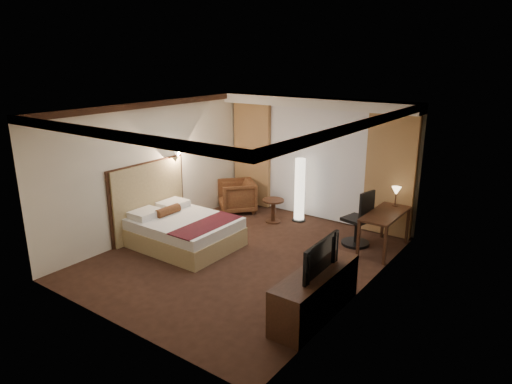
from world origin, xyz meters
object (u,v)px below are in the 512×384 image
Objects in this scene: floor_lamp at (300,190)px; bed at (185,232)px; office_chair at (357,217)px; side_table at (273,211)px; dresser at (315,293)px; desk at (384,232)px; television at (315,253)px; armchair at (237,195)px.

bed is at bearing -113.04° from floor_lamp.
floor_lamp is 1.27× the size of office_chair.
dresser is at bearing -47.27° from side_table.
television is at bearing -89.58° from desk.
office_chair is 1.16× the size of television.
bed is at bearing -107.38° from side_table.
desk is at bearing 91.04° from dresser.
armchair is at bearing 50.09° from television.
side_table is at bearing 132.73° from dresser.
side_table is 0.30× the size of dresser.
bed is at bearing -147.31° from desk.
television is (2.14, -3.21, 0.24)m from floor_lamp.
office_chair reaches higher than bed.
dresser is (3.68, -2.90, -0.07)m from armchair.
armchair is 1.12m from side_table.
bed is at bearing 76.22° from television.
bed is 1.97× the size of television.
armchair is (-0.45, 2.20, 0.13)m from bed.
bed is at bearing 167.79° from dresser.
armchair is 0.57× the size of floor_lamp.
bed is at bearing -37.11° from armchair.
television is at bearing -56.32° from floor_lamp.
armchair is at bearing 177.56° from desk.
side_table is at bearing 40.93° from television.
office_chair is at bearing -174.67° from desk.
television reaches higher than armchair.
bed is 2.25m from armchair.
side_table is 0.40× the size of desk.
floor_lamp is at bearing 124.04° from dresser.
armchair reaches higher than dresser.
desk is at bearing 32.69° from bed.
bed is 3.31m from dresser.
dresser is at bearing 3.22° from armchair.
floor_lamp is at bearing 66.96° from bed.
side_table is 2.53m from desk.
armchair is 0.73× the size of office_chair.
side_table is at bearing -169.98° from office_chair.
office_chair reaches higher than armchair.
bed is 3.79m from desk.
floor_lamp is 1.10× the size of desk.
floor_lamp is at bearing 174.83° from office_chair.
desk is (3.63, -0.15, -0.03)m from armchair.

